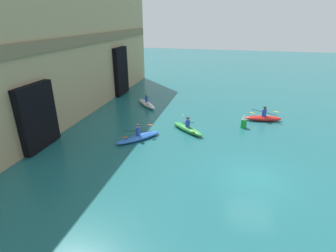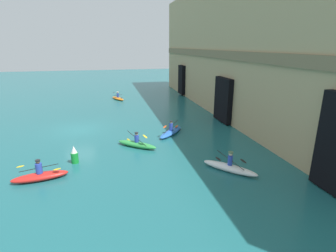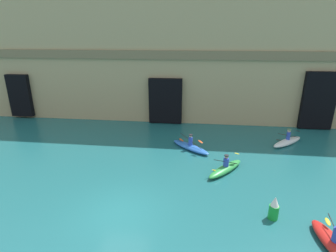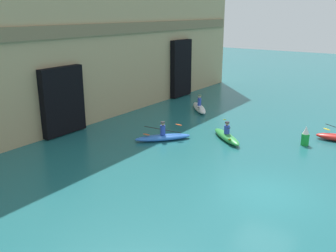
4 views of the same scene
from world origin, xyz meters
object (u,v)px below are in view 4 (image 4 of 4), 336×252
(kayak_blue, at_px, (163,137))
(marker_buoy, at_px, (305,136))
(kayak_green, at_px, (227,136))
(kayak_white, at_px, (199,107))

(kayak_blue, bearing_deg, marker_buoy, 160.05)
(kayak_green, bearing_deg, kayak_white, 172.98)
(kayak_blue, xyz_separation_m, marker_buoy, (4.09, -7.32, 0.31))
(kayak_blue, bearing_deg, kayak_white, -125.44)
(kayak_blue, relative_size, marker_buoy, 2.74)
(kayak_blue, bearing_deg, kayak_green, 166.90)
(kayak_white, relative_size, kayak_blue, 0.95)
(kayak_white, height_order, marker_buoy, kayak_white)
(marker_buoy, bearing_deg, kayak_white, 69.96)
(kayak_white, height_order, kayak_green, kayak_white)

